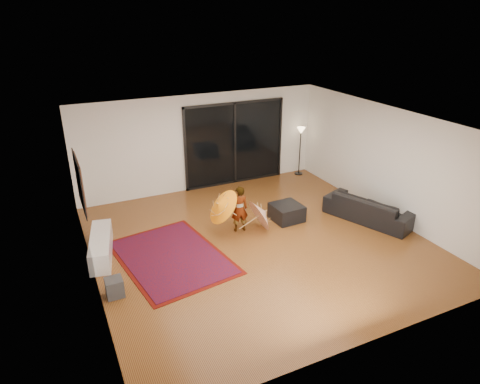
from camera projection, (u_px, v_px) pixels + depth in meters
floor at (258, 242)px, 9.55m from camera, size 7.00×7.00×0.00m
ceiling at (261, 123)px, 8.48m from camera, size 7.00×7.00×0.00m
wall_back at (202, 142)px, 11.92m from camera, size 7.00×0.00×7.00m
wall_front at (373, 271)px, 6.11m from camera, size 7.00×0.00×7.00m
wall_left at (86, 218)px, 7.65m from camera, size 0.00×7.00×7.00m
wall_right at (387, 163)px, 10.38m from camera, size 0.00×7.00×7.00m
sliding_door at (235, 144)px, 12.35m from camera, size 3.06×0.07×2.40m
painting at (80, 183)px, 8.38m from camera, size 0.04×1.28×1.08m
media_console at (101, 246)px, 8.95m from camera, size 0.71×1.65×0.45m
speaker at (115, 287)px, 7.70m from camera, size 0.31×0.31×0.35m
persian_rug at (172, 257)px, 8.95m from camera, size 2.36×3.01×0.02m
sofa at (369, 208)px, 10.43m from camera, size 1.57×2.30×0.63m
ottoman at (287, 212)px, 10.48m from camera, size 0.72×0.72×0.40m
floor_lamp at (301, 137)px, 12.98m from camera, size 0.26×0.26×1.50m
child at (239, 209)px, 9.83m from camera, size 0.44×0.31×1.11m
parasol_orange at (218, 207)px, 9.50m from camera, size 0.68×0.85×0.89m
parasol_white at (265, 209)px, 9.96m from camera, size 0.51×0.80×0.90m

